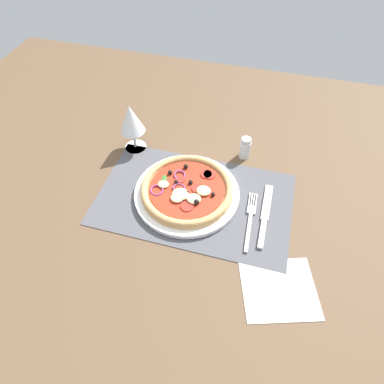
{
  "coord_description": "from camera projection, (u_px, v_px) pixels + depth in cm",
  "views": [
    {
      "loc": [
        13.53,
        -51.84,
        67.27
      ],
      "look_at": [
        -0.67,
        0.0,
        2.69
      ],
      "focal_mm": 30.43,
      "sensor_mm": 36.0,
      "label": 1
    }
  ],
  "objects": [
    {
      "name": "ground_plane",
      "position": [
        194.0,
        202.0,
        0.87
      ],
      "size": [
        190.0,
        140.0,
        2.4
      ],
      "primitive_type": "cube",
      "color": "brown"
    },
    {
      "name": "placemat",
      "position": [
        194.0,
        199.0,
        0.86
      ],
      "size": [
        50.58,
        30.83,
        0.4
      ],
      "primitive_type": "cube",
      "color": "#4C4C51",
      "rests_on": "ground_plane"
    },
    {
      "name": "plate",
      "position": [
        187.0,
        193.0,
        0.86
      ],
      "size": [
        27.72,
        27.72,
        1.29
      ],
      "primitive_type": "cylinder",
      "color": "white",
      "rests_on": "placemat"
    },
    {
      "name": "pizza",
      "position": [
        187.0,
        189.0,
        0.85
      ],
      "size": [
        24.15,
        24.15,
        2.7
      ],
      "color": "tan",
      "rests_on": "plate"
    },
    {
      "name": "fork",
      "position": [
        250.0,
        217.0,
        0.81
      ],
      "size": [
        2.47,
        18.05,
        0.44
      ],
      "rotation": [
        0.0,
        0.0,
        1.62
      ],
      "color": "silver",
      "rests_on": "placemat"
    },
    {
      "name": "knife",
      "position": [
        265.0,
        214.0,
        0.82
      ],
      "size": [
        2.05,
        20.01,
        0.62
      ],
      "rotation": [
        0.0,
        0.0,
        1.58
      ],
      "color": "silver",
      "rests_on": "placemat"
    },
    {
      "name": "wine_glass",
      "position": [
        131.0,
        120.0,
        0.91
      ],
      "size": [
        7.2,
        7.2,
        14.9
      ],
      "color": "silver",
      "rests_on": "ground_plane"
    },
    {
      "name": "napkin",
      "position": [
        279.0,
        289.0,
        0.7
      ],
      "size": [
        19.37,
        18.34,
        0.36
      ],
      "primitive_type": "cube",
      "rotation": [
        0.0,
        0.0,
        0.31
      ],
      "color": "silver",
      "rests_on": "ground_plane"
    },
    {
      "name": "pepper_shaker",
      "position": [
        245.0,
        148.0,
        0.94
      ],
      "size": [
        3.2,
        3.2,
        6.7
      ],
      "color": "silver",
      "rests_on": "ground_plane"
    }
  ]
}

